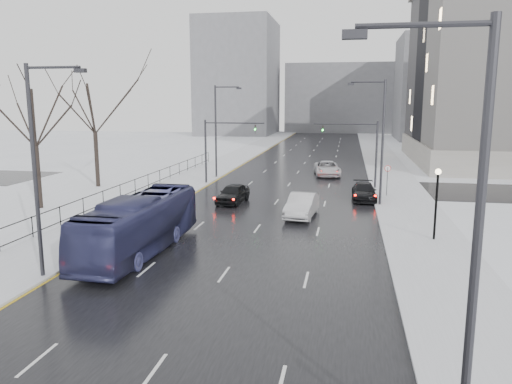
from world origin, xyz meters
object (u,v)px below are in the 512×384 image
Objects in this scene: tree_park_d at (41,209)px; mast_signal_right at (365,146)px; sedan_center_near at (233,193)px; sedan_right_far at (364,192)px; tree_park_e at (98,188)px; streetlight_r_near at (466,237)px; no_uturn_sign at (388,171)px; bus at (140,224)px; streetlight_r_mid at (380,136)px; streetlight_l_near at (38,162)px; streetlight_l_far at (218,127)px; lamppost_r_mid at (437,194)px; sedan_right_cross at (327,168)px; mast_signal_left at (216,144)px; sedan_right_near at (302,205)px.

tree_park_d is 29.05m from mast_signal_right.
sedan_center_near reaches higher than sedan_right_far.
tree_park_e is 1.35× the size of streetlight_r_near.
sedan_right_far is at bearing -138.37° from no_uturn_sign.
streetlight_r_mid is at bearing 49.75° from bus.
streetlight_l_near is at bearing -126.00° from sedan_right_far.
mast_signal_right is at bearing 115.11° from no_uturn_sign.
tree_park_e is 1.35× the size of streetlight_r_mid.
streetlight_l_far is 2.34× the size of lamppost_r_mid.
streetlight_l_near is 29.81m from no_uturn_sign.
sedan_center_near is at bearing -158.41° from no_uturn_sign.
lamppost_r_mid is 0.66× the size of mast_signal_right.
tree_park_d is 30.53m from sedan_right_cross.
streetlight_r_near is 0.88× the size of bus.
streetlight_l_far reaches higher than sedan_center_near.
tree_park_e is at bearing 127.79° from streetlight_r_near.
mast_signal_right and mast_signal_left have the same top height.
sedan_right_cross is at bearing 106.40° from streetlight_r_mid.
mast_signal_right is at bearing -14.48° from streetlight_l_far.
streetlight_l_far reaches higher than lamppost_r_mid.
sedan_right_far is (15.37, 22.22, -4.87)m from streetlight_l_near.
tree_park_d is at bearing 137.25° from streetlight_r_near.
tree_park_e is at bearing 161.71° from sedan_right_near.
lamppost_r_mid is (2.83, -10.00, -2.67)m from streetlight_r_mid.
bus is at bearing -162.15° from lamppost_r_mid.
no_uturn_sign is 0.52× the size of sedan_right_near.
streetlight_r_near is at bearing -72.19° from sedan_right_near.
sedan_center_near is (-14.50, 8.98, -2.12)m from lamppost_r_mid.
no_uturn_sign is (-1.80, 14.00, -0.64)m from lamppost_r_mid.
streetlight_l_far reaches higher than mast_signal_right.
tree_park_d is at bearing 144.45° from bus.
tree_park_d reaches higher than lamppost_r_mid.
tree_park_d is 15.54m from bus.
lamppost_r_mid is at bearing -25.84° from sedan_center_near.
tree_park_d is at bearing -87.71° from tree_park_e.
tree_park_d is 1.92× the size of mast_signal_right.
mast_signal_left is 1.41× the size of sedan_center_near.
streetlight_l_far is (0.00, 32.00, 0.00)m from streetlight_l_near.
bus is at bearing -84.32° from streetlight_l_far.
streetlight_r_near reaches higher than lamppost_r_mid.
sedan_right_near is at bearing -109.98° from mast_signal_right.
tree_park_e reaches higher than mast_signal_left.
no_uturn_sign is at bearing 40.29° from sedan_right_far.
no_uturn_sign is 0.46× the size of sedan_right_cross.
no_uturn_sign is 13.24m from sedan_right_cross.
tree_park_d is at bearing -141.78° from sedan_right_cross.
tree_park_e is 5.00× the size of no_uturn_sign.
sedan_right_cross is (-7.50, 25.86, -2.09)m from lamppost_r_mid.
sedan_right_near is at bearing -100.03° from sedan_right_cross.
sedan_right_near is (-4.74, -13.04, -3.21)m from mast_signal_right.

